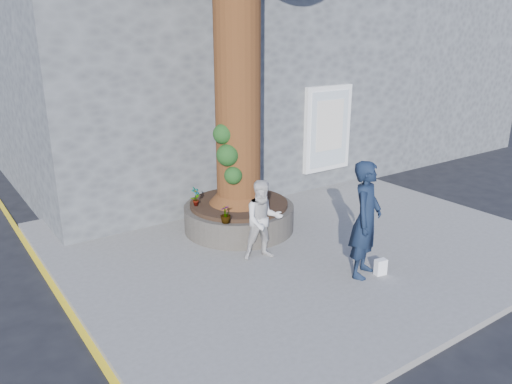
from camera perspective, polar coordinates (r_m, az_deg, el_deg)
ground at (r=8.78m, az=0.89°, el=-10.12°), size 120.00×120.00×0.00m
pavement at (r=10.29m, az=4.42°, el=-5.37°), size 9.00×8.00×0.12m
yellow_line at (r=8.49m, az=-20.74°, el=-12.44°), size 0.10×30.00×0.01m
stone_shop at (r=15.22m, az=-7.58°, el=14.21°), size 10.30×8.30×6.30m
neighbour_shop at (r=20.22m, az=13.59°, el=14.35°), size 6.00×8.00×6.00m
planter at (r=10.52m, az=-1.95°, el=-2.72°), size 2.30×2.30×0.60m
man at (r=8.53m, az=12.45°, el=-3.10°), size 0.87×0.77×2.01m
woman at (r=9.03m, az=0.84°, el=-3.23°), size 0.87×0.77×1.49m
shopping_bag at (r=8.93m, az=14.05°, el=-8.32°), size 0.22×0.15×0.28m
plant_a at (r=10.20m, az=-6.92°, el=-0.51°), size 0.25×0.21×0.40m
plant_b at (r=11.18m, az=-3.24°, el=1.15°), size 0.24×0.25×0.36m
plant_c at (r=9.26m, az=-3.51°, el=-2.53°), size 0.22×0.22×0.35m
plant_d at (r=10.73m, az=-0.06°, el=0.25°), size 0.29×0.31×0.28m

